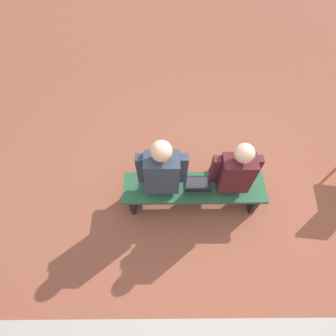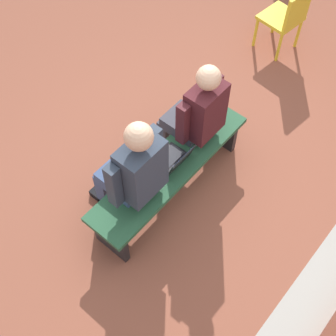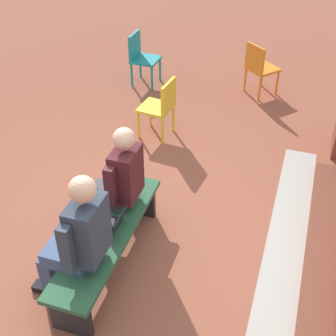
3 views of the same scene
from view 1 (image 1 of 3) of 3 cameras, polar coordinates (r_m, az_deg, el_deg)
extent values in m
plane|color=brown|center=(3.72, 10.19, -8.94)|extent=(60.00, 60.00, 0.00)
cube|color=#285638|center=(3.35, 5.71, -4.29)|extent=(1.80, 0.44, 0.05)
cube|color=black|center=(3.71, 17.84, -5.63)|extent=(0.06, 0.37, 0.40)
cube|color=black|center=(3.56, -7.58, -6.01)|extent=(0.06, 0.37, 0.40)
cube|color=#383842|center=(3.43, 12.86, -1.00)|extent=(0.32, 0.38, 0.13)
cube|color=#383842|center=(3.78, 12.96, -0.69)|extent=(0.10, 0.11, 0.45)
cube|color=black|center=(3.97, 12.33, -1.41)|extent=(0.10, 0.23, 0.07)
cube|color=#383842|center=(3.75, 10.40, -0.71)|extent=(0.10, 0.11, 0.45)
cube|color=black|center=(3.94, 9.89, -1.44)|extent=(0.10, 0.23, 0.07)
cube|color=#47191E|center=(3.05, 14.53, -1.18)|extent=(0.36, 0.23, 0.53)
cube|color=#195133|center=(3.14, 14.08, 0.33)|extent=(0.05, 0.01, 0.32)
cube|color=#47191E|center=(3.16, 18.29, -0.27)|extent=(0.09, 0.10, 0.45)
cube|color=#47191E|center=(3.05, 10.12, -0.33)|extent=(0.09, 0.10, 0.45)
sphere|color=#DBAD89|center=(2.72, 16.32, 3.09)|extent=(0.21, 0.21, 0.21)
cube|color=#384C75|center=(3.35, -1.16, -0.91)|extent=(0.34, 0.40, 0.14)
cube|color=#384C75|center=(3.69, 0.34, -0.47)|extent=(0.11, 0.12, 0.45)
cube|color=black|center=(3.89, 0.32, -1.16)|extent=(0.11, 0.24, 0.07)
cube|color=#384C75|center=(3.70, -2.48, -0.49)|extent=(0.11, 0.12, 0.45)
cube|color=black|center=(3.89, -2.36, -1.17)|extent=(0.11, 0.24, 0.07)
cube|color=#2D3847|center=(2.93, -1.29, -1.10)|extent=(0.38, 0.24, 0.57)
cube|color=#2D3847|center=(2.99, 3.38, -0.10)|extent=(0.09, 0.10, 0.48)
cube|color=#2D3847|center=(3.00, -5.92, -0.15)|extent=(0.09, 0.10, 0.48)
sphere|color=#DBAD89|center=(2.57, -1.47, 3.72)|extent=(0.22, 0.22, 0.22)
cube|color=black|center=(3.34, 6.39, -3.39)|extent=(0.32, 0.22, 0.02)
cube|color=#2D2D33|center=(3.34, 6.39, -3.15)|extent=(0.29, 0.15, 0.00)
cube|color=black|center=(3.18, 6.73, -4.73)|extent=(0.32, 0.07, 0.19)
cube|color=#33519E|center=(3.19, 6.72, -4.60)|extent=(0.28, 0.06, 0.17)
camera|label=2|loc=(1.59, -107.63, 10.18)|focal=50.00mm
camera|label=3|loc=(2.50, -93.74, 1.86)|focal=50.00mm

